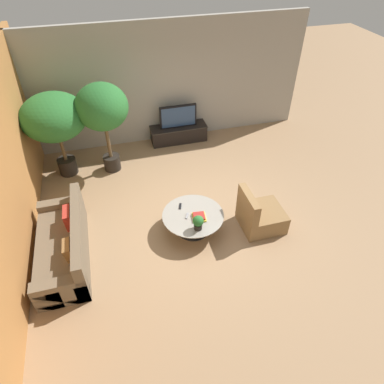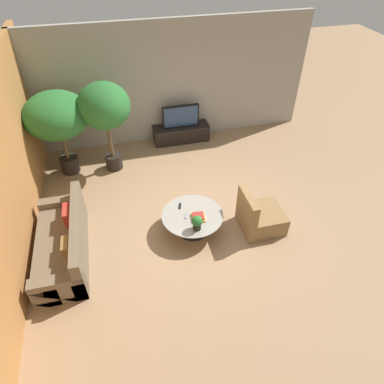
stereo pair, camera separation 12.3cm
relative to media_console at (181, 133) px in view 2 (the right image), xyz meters
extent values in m
plane|color=#9E7A56|center=(-0.29, -2.94, -0.23)|extent=(24.00, 24.00, 0.00)
cube|color=#A39E93|center=(-0.29, 0.32, 1.27)|extent=(7.40, 0.12, 3.00)
cube|color=#B2753D|center=(-3.55, -2.74, 1.27)|extent=(0.12, 7.40, 3.00)
cube|color=black|center=(0.00, 0.00, -0.01)|extent=(1.46, 0.48, 0.43)
cube|color=#2D2823|center=(0.00, 0.00, 0.20)|extent=(1.49, 0.50, 0.02)
cube|color=black|center=(0.00, 0.00, 0.50)|extent=(0.96, 0.08, 0.59)
cube|color=navy|center=(0.00, -0.04, 0.50)|extent=(0.88, 0.00, 0.53)
cube|color=black|center=(0.00, 0.00, 0.22)|extent=(0.29, 0.13, 0.02)
cylinder|color=black|center=(-0.51, -3.29, -0.22)|extent=(0.65, 0.65, 0.02)
cylinder|color=black|center=(-0.51, -3.29, -0.04)|extent=(0.10, 0.10, 0.37)
cylinder|color=gray|center=(-0.51, -3.29, 0.15)|extent=(1.18, 1.18, 0.02)
cube|color=brown|center=(-2.94, -3.34, -0.02)|extent=(0.84, 2.12, 0.42)
cube|color=brown|center=(-2.60, -3.34, 0.40)|extent=(0.16, 2.12, 0.42)
cube|color=brown|center=(-2.94, -2.38, 0.04)|extent=(0.84, 0.20, 0.54)
cube|color=brown|center=(-2.94, -4.30, 0.04)|extent=(0.84, 0.20, 0.54)
cube|color=#B23328|center=(-2.76, -2.96, 0.37)|extent=(0.14, 0.38, 0.35)
cube|color=olive|center=(-2.76, -3.72, 0.34)|extent=(0.16, 0.32, 0.31)
cube|color=olive|center=(0.82, -3.54, -0.03)|extent=(0.80, 0.76, 0.40)
cube|color=olive|center=(0.49, -3.54, 0.40)|extent=(0.14, 0.76, 0.46)
cylinder|color=black|center=(-2.87, -0.70, -0.03)|extent=(0.42, 0.42, 0.39)
cylinder|color=brown|center=(-2.87, -0.70, 0.46)|extent=(0.08, 0.08, 0.59)
ellipsoid|color=#286B2D|center=(-2.87, -0.70, 1.25)|extent=(1.39, 1.39, 0.99)
cylinder|color=black|center=(-1.85, -0.83, -0.04)|extent=(0.39, 0.39, 0.36)
cylinder|color=brown|center=(-1.85, -0.83, 0.52)|extent=(0.08, 0.08, 0.76)
ellipsoid|color=#286B2D|center=(-1.85, -0.83, 1.40)|extent=(1.13, 1.13, 1.01)
cylinder|color=black|center=(-0.52, -3.65, 0.22)|extent=(0.15, 0.15, 0.11)
sphere|color=#286B2D|center=(-0.52, -3.65, 0.36)|extent=(0.20, 0.20, 0.20)
cube|color=gold|center=(-0.43, -3.39, 0.18)|extent=(0.28, 0.29, 0.03)
cube|color=#A32823|center=(-0.43, -3.39, 0.21)|extent=(0.23, 0.23, 0.03)
cube|color=black|center=(-0.69, -2.99, 0.17)|extent=(0.09, 0.16, 0.02)
cube|color=gray|center=(-0.63, -3.29, 0.17)|extent=(0.10, 0.16, 0.02)
camera|label=1|loc=(-1.78, -7.80, 4.72)|focal=32.00mm
camera|label=2|loc=(-1.66, -7.83, 4.72)|focal=32.00mm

